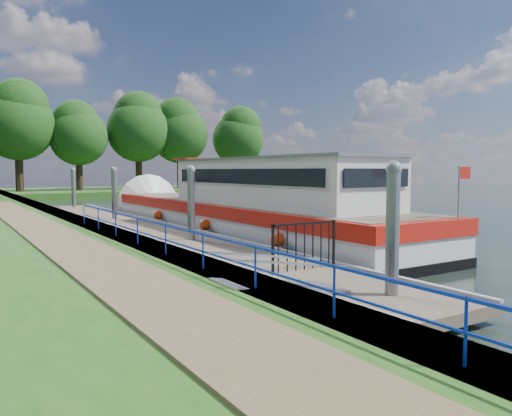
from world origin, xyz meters
TOP-DOWN VIEW (x-y plane):
  - ground at (0.00, 0.00)m, footprint 160.00×160.00m
  - bank_edge at (-2.55, 15.00)m, footprint 1.10×90.00m
  - far_bank at (12.00, 52.00)m, footprint 60.00×18.00m
  - footpath at (-4.40, 8.00)m, footprint 1.60×40.00m
  - blue_fence at (-2.75, 3.00)m, footprint 0.04×18.04m
  - pontoon at (0.00, 13.00)m, footprint 2.50×30.00m
  - mooring_piles at (0.00, 13.00)m, footprint 0.30×27.30m
  - gangway at (-1.85, 0.50)m, footprint 2.58×1.00m
  - gate_panel at (-0.00, 2.20)m, footprint 1.85×0.05m
  - barge at (3.60, 11.87)m, footprint 4.36×21.15m
  - horizon_trees at (-1.61, 48.68)m, footprint 54.38×10.03m

SIDE VIEW (x-z plane):
  - ground at x=0.00m, z-range 0.00..0.00m
  - pontoon at x=0.00m, z-range -0.10..0.46m
  - far_bank at x=12.00m, z-range 0.00..0.60m
  - bank_edge at x=-2.55m, z-range 0.00..0.78m
  - gangway at x=-1.85m, z-range 0.16..1.09m
  - footpath at x=-4.40m, z-range 0.78..0.83m
  - barge at x=3.60m, z-range -1.30..3.48m
  - gate_panel at x=0.00m, z-range 0.57..1.72m
  - mooring_piles at x=0.00m, z-range -0.50..3.05m
  - blue_fence at x=-2.75m, z-range 0.95..1.67m
  - horizon_trees at x=-1.61m, z-range 1.51..14.38m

